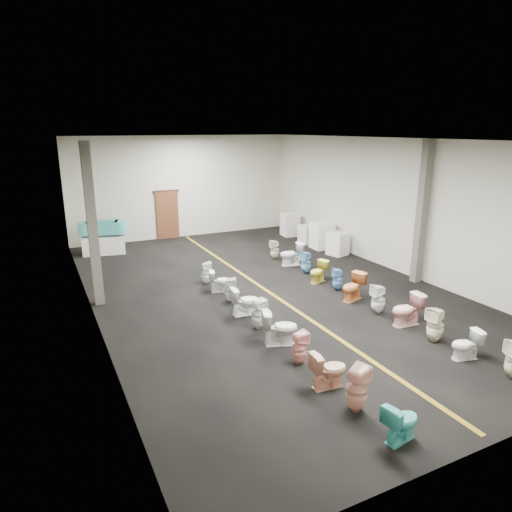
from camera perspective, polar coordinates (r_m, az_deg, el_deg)
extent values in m
plane|color=black|center=(14.16, 1.04, -4.14)|extent=(16.00, 16.00, 0.00)
plane|color=black|center=(13.32, 1.14, 14.38)|extent=(16.00, 16.00, 0.00)
plane|color=#BAB69F|center=(20.91, -9.11, 8.50)|extent=(10.00, 0.00, 10.00)
plane|color=#BAB69F|center=(12.16, -20.38, 2.56)|extent=(0.00, 16.00, 16.00)
plane|color=#BAB69F|center=(16.43, 16.88, 6.09)|extent=(0.00, 16.00, 16.00)
cube|color=#7F5F12|center=(14.16, 1.04, -4.13)|extent=(0.12, 15.60, 0.01)
cube|color=#562D19|center=(20.82, -11.02, 5.03)|extent=(1.00, 0.10, 2.10)
cube|color=#331C11|center=(20.66, -11.19, 7.95)|extent=(1.15, 0.08, 0.10)
cube|color=#59544C|center=(13.16, -19.79, 3.56)|extent=(0.25, 0.25, 4.50)
cube|color=#59544C|center=(15.21, 20.00, 5.08)|extent=(0.25, 0.25, 4.50)
cube|color=white|center=(19.02, -18.47, 1.35)|extent=(1.70, 1.05, 0.71)
cube|color=teal|center=(18.86, -18.65, 3.40)|extent=(1.34, 0.96, 0.50)
cylinder|color=teal|center=(18.96, -20.44, 3.29)|extent=(0.66, 0.66, 0.50)
cylinder|color=teal|center=(18.78, -16.84, 3.50)|extent=(0.66, 0.66, 0.50)
cube|color=teal|center=(18.83, -18.70, 3.99)|extent=(1.08, 0.72, 0.20)
cube|color=silver|center=(18.12, 10.19, 1.50)|extent=(0.84, 0.84, 0.86)
cube|color=white|center=(18.97, 8.24, 2.56)|extent=(0.83, 0.83, 1.08)
cube|color=silver|center=(19.84, 6.56, 2.73)|extent=(0.69, 0.69, 0.77)
cube|color=silver|center=(21.11, 4.29, 3.94)|extent=(0.80, 0.80, 1.03)
imported|color=teal|center=(8.01, 17.69, -19.12)|extent=(0.71, 0.47, 0.67)
imported|color=#D79A86|center=(8.46, 12.49, -15.93)|extent=(0.50, 0.50, 0.85)
imported|color=#E5A286|center=(9.07, 9.03, -13.83)|extent=(0.76, 0.47, 0.74)
imported|color=#E59F99|center=(9.82, 5.42, -11.32)|extent=(0.34, 0.33, 0.72)
imported|color=white|center=(10.56, 3.00, -8.94)|extent=(0.91, 0.70, 0.82)
imported|color=silver|center=(11.35, 0.29, -7.24)|extent=(0.41, 0.41, 0.77)
imported|color=white|center=(12.16, -1.43, -5.65)|extent=(0.79, 0.50, 0.76)
imported|color=silver|center=(13.05, -3.23, -4.25)|extent=(0.44, 0.43, 0.72)
imported|color=white|center=(13.87, -4.49, -3.14)|extent=(0.75, 0.55, 0.68)
imported|color=white|center=(14.61, -6.26, -2.10)|extent=(0.40, 0.40, 0.72)
imported|color=white|center=(10.93, 24.79, -10.05)|extent=(0.72, 0.51, 0.66)
imported|color=#EDE3C2|center=(11.45, 21.49, -7.97)|extent=(0.46, 0.45, 0.85)
imported|color=beige|center=(12.12, 18.37, -6.41)|extent=(0.84, 0.53, 0.82)
imported|color=white|center=(12.65, 15.04, -5.22)|extent=(0.39, 0.39, 0.81)
imported|color=#D6793D|center=(13.44, 12.03, -3.80)|extent=(0.88, 0.67, 0.80)
imported|color=#6395CA|center=(14.18, 10.18, -2.88)|extent=(0.40, 0.39, 0.70)
imported|color=#D8CE41|center=(14.80, 7.80, -1.97)|extent=(0.78, 0.62, 0.70)
imported|color=#6AACD5|center=(15.64, 6.27, -0.80)|extent=(0.41, 0.41, 0.78)
imported|color=white|center=(16.50, 4.44, 0.23)|extent=(0.89, 0.62, 0.83)
imported|color=beige|center=(17.26, 2.35, 0.81)|extent=(0.35, 0.34, 0.74)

